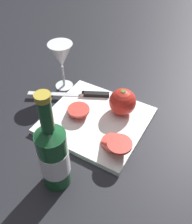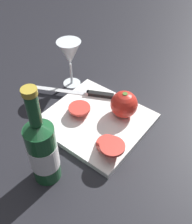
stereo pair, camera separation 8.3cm
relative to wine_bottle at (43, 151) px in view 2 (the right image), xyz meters
The scene contains 8 objects.
ground_plane 0.28m from the wine_bottle, 91.09° to the left, with size 3.00×3.00×0.00m, color black.
cutting_board 0.26m from the wine_bottle, 94.15° to the left, with size 0.31×0.29×0.02m.
wine_bottle is the anchor object (origin of this frame).
wine_glass 0.41m from the wine_bottle, 122.54° to the left, with size 0.09×0.09×0.18m.
whole_tomato 0.31m from the wine_bottle, 82.48° to the left, with size 0.09×0.09×0.09m.
knife 0.35m from the wine_bottle, 108.34° to the left, with size 0.27×0.15×0.01m.
tomato_slice_stack_near 0.20m from the wine_bottle, 59.61° to the left, with size 0.10×0.10×0.05m.
tomato_slice_stack_far 0.25m from the wine_bottle, 109.21° to the left, with size 0.09×0.09×0.03m.
Camera 2 is at (0.35, -0.49, 0.63)m, focal length 42.00 mm.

